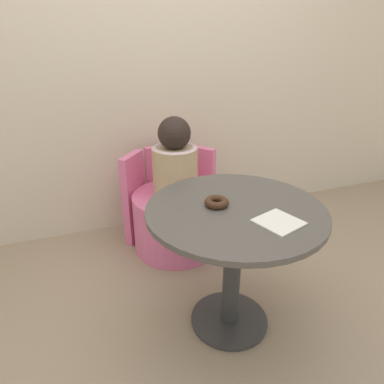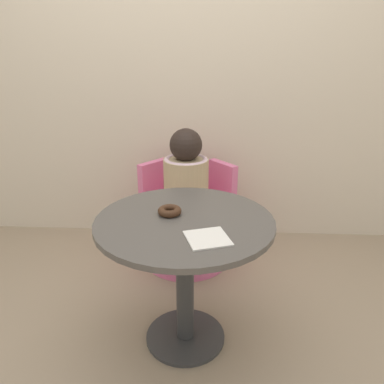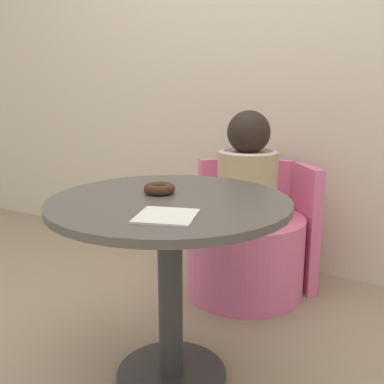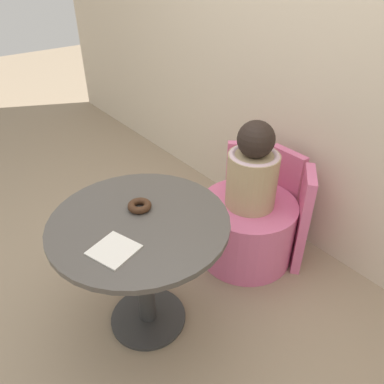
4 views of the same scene
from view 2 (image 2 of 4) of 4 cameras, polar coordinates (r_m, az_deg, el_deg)
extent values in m
plane|color=gray|center=(1.98, -3.58, -20.50)|extent=(12.00, 12.00, 0.00)
cube|color=beige|center=(2.61, -1.36, 18.63)|extent=(6.00, 0.06, 2.40)
cylinder|color=#333333|center=(1.94, -1.01, -21.06)|extent=(0.38, 0.38, 0.02)
cylinder|color=#333333|center=(1.75, -1.07, -13.67)|extent=(0.08, 0.08, 0.59)
cylinder|color=#4C4742|center=(1.60, -1.15, -4.56)|extent=(0.77, 0.77, 0.02)
cylinder|color=#DB6693|center=(2.44, -0.86, -6.26)|extent=(0.55, 0.55, 0.38)
cube|color=#DB6693|center=(2.67, -0.46, -1.07)|extent=(0.23, 0.05, 0.61)
cube|color=#DB6693|center=(2.57, 4.56, -2.07)|extent=(0.19, 0.21, 0.61)
cube|color=#DB6693|center=(2.59, -5.69, -1.87)|extent=(0.19, 0.21, 0.61)
cylinder|color=tan|center=(2.31, -0.91, 1.34)|extent=(0.28, 0.28, 0.31)
torus|color=beige|center=(2.26, -0.93, 4.78)|extent=(0.27, 0.27, 0.04)
sphere|color=black|center=(2.23, -0.94, 7.19)|extent=(0.20, 0.20, 0.20)
torus|color=#3D2314|center=(1.63, -3.43, -2.89)|extent=(0.10, 0.10, 0.03)
cube|color=silver|center=(1.43, 2.38, -7.05)|extent=(0.20, 0.20, 0.01)
camera|label=1|loc=(0.77, -65.89, 7.61)|focal=32.00mm
camera|label=3|loc=(0.77, 61.21, -16.31)|focal=42.00mm
camera|label=4|loc=(1.34, 58.68, 24.19)|focal=35.00mm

